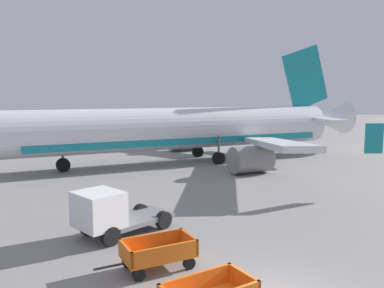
# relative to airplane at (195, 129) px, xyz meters

# --- Properties ---
(airplane) EXTENTS (35.66, 29.25, 11.34)m
(airplane) POSITION_rel_airplane_xyz_m (0.00, 0.00, 0.00)
(airplane) COLOR silver
(airplane) RESTS_ON ground
(baggage_cart_third_in_row) EXTENTS (3.50, 2.39, 1.07)m
(baggage_cart_third_in_row) POSITION_rel_airplane_xyz_m (-1.34, -22.14, -2.45)
(baggage_cart_third_in_row) COLOR orange
(baggage_cart_third_in_row) RESTS_ON ground
(service_truck_beside_carts) EXTENTS (4.42, 4.45, 2.10)m
(service_truck_beside_carts) POSITION_rel_airplane_xyz_m (-3.73, -19.10, -1.95)
(service_truck_beside_carts) COLOR slate
(service_truck_beside_carts) RESTS_ON ground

